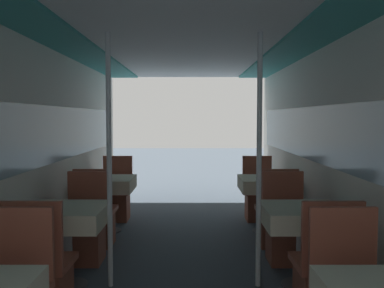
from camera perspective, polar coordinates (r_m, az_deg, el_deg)
The scene contains 17 objects.
wall_left at distance 4.22m, azimuth -21.71°, elevation -1.59°, with size 0.05×8.70×2.26m.
wall_right at distance 4.17m, azimuth 19.70°, elevation -1.60°, with size 0.05×8.70×2.26m.
ceiling_panel at distance 3.99m, azimuth -1.15°, elevation 14.92°, with size 2.97×8.70×0.07m.
dining_table_left_1 at distance 4.04m, azimuth -16.55°, elevation -9.59°, with size 0.70×0.70×0.72m.
chair_left_near_1 at distance 3.54m, azimuth -19.56°, elevation -17.03°, with size 0.44×0.44×0.93m.
chair_left_far_1 at distance 4.72m, azimuth -14.21°, elevation -11.66°, with size 0.44×0.44×0.93m.
support_pole_left_1 at distance 3.86m, azimuth -11.09°, elevation -2.26°, with size 0.05×0.05×2.26m.
dining_table_left_2 at distance 5.80m, azimuth -11.37°, elevation -5.52°, with size 0.70×0.70×0.72m.
chair_left_near_2 at distance 5.24m, azimuth -12.73°, elevation -10.12°, with size 0.44×0.44×0.93m.
chair_left_far_2 at distance 6.48m, azimuth -10.21°, elevation -7.44°, with size 0.44×0.44×0.93m.
dining_table_right_1 at distance 4.00m, azimuth 14.38°, elevation -9.68°, with size 0.70×0.70×0.72m.
chair_right_near_1 at distance 3.50m, azimuth 17.08°, elevation -17.23°, with size 0.44×0.44×0.93m.
chair_right_far_1 at distance 4.69m, azimuth 12.29°, elevation -11.74°, with size 0.44×0.44×0.93m.
support_pole_right_1 at distance 3.84m, azimuth 8.82°, elevation -2.27°, with size 0.05×0.05×2.26m.
dining_table_right_2 at distance 5.77m, azimuth 9.78°, elevation -5.54°, with size 0.70×0.70×0.72m.
chair_right_near_2 at distance 5.21m, azimuth 10.98°, elevation -10.17°, with size 0.44×0.44×0.93m.
chair_right_far_2 at distance 6.46m, azimuth 8.75°, elevation -7.46°, with size 0.44×0.44×0.93m.
Camera 1 is at (0.07, -0.96, 1.52)m, focal length 40.00 mm.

